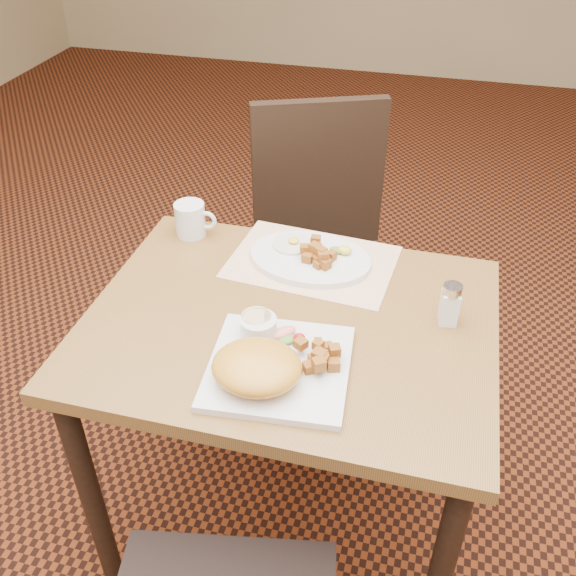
% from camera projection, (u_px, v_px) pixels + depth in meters
% --- Properties ---
extents(ground, '(8.00, 8.00, 0.00)m').
position_uv_depth(ground, '(289.00, 517.00, 1.87)').
color(ground, black).
rests_on(ground, ground).
extents(table, '(0.90, 0.70, 0.75)m').
position_uv_depth(table, '(289.00, 356.00, 1.48)').
color(table, brown).
rests_on(table, ground).
extents(chair_far, '(0.55, 0.56, 0.97)m').
position_uv_depth(chair_far, '(323.00, 244.00, 2.05)').
color(chair_far, black).
rests_on(chair_far, ground).
extents(placemat, '(0.42, 0.31, 0.00)m').
position_uv_depth(placemat, '(312.00, 262.00, 1.60)').
color(placemat, white).
rests_on(placemat, table).
extents(plate_square, '(0.30, 0.30, 0.02)m').
position_uv_depth(plate_square, '(279.00, 367.00, 1.29)').
color(plate_square, silver).
rests_on(plate_square, table).
extents(plate_oval, '(0.32, 0.25, 0.02)m').
position_uv_depth(plate_oval, '(310.00, 259.00, 1.59)').
color(plate_oval, silver).
rests_on(plate_oval, placemat).
extents(hollandaise_mound, '(0.18, 0.16, 0.07)m').
position_uv_depth(hollandaise_mound, '(256.00, 367.00, 1.23)').
color(hollandaise_mound, gold).
rests_on(hollandaise_mound, plate_square).
extents(ramekin, '(0.08, 0.08, 0.04)m').
position_uv_depth(ramekin, '(258.00, 326.00, 1.34)').
color(ramekin, silver).
rests_on(ramekin, plate_square).
extents(garnish_sq, '(0.08, 0.07, 0.03)m').
position_uv_depth(garnish_sq, '(288.00, 336.00, 1.34)').
color(garnish_sq, '#387223').
rests_on(garnish_sq, plate_square).
extents(fried_egg, '(0.10, 0.10, 0.02)m').
position_uv_depth(fried_egg, '(292.00, 243.00, 1.62)').
color(fried_egg, white).
rests_on(fried_egg, plate_oval).
extents(garnish_ov, '(0.06, 0.04, 0.02)m').
position_uv_depth(garnish_ov, '(342.00, 250.00, 1.59)').
color(garnish_ov, '#387223').
rests_on(garnish_ov, plate_oval).
extents(salt_shaker, '(0.05, 0.05, 0.10)m').
position_uv_depth(salt_shaker, '(450.00, 304.00, 1.38)').
color(salt_shaker, white).
rests_on(salt_shaker, table).
extents(coffee_mug, '(0.11, 0.08, 0.09)m').
position_uv_depth(coffee_mug, '(191.00, 219.00, 1.68)').
color(coffee_mug, silver).
rests_on(coffee_mug, table).
extents(home_fries_sq, '(0.10, 0.11, 0.04)m').
position_uv_depth(home_fries_sq, '(319.00, 357.00, 1.27)').
color(home_fries_sq, '#A25C1A').
rests_on(home_fries_sq, plate_square).
extents(home_fries_ov, '(0.09, 0.10, 0.04)m').
position_uv_depth(home_fries_ov, '(318.00, 256.00, 1.56)').
color(home_fries_ov, '#A25C1A').
rests_on(home_fries_ov, plate_oval).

